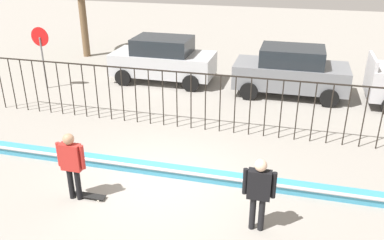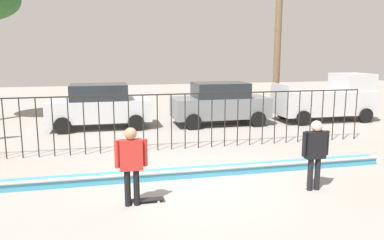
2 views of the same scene
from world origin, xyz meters
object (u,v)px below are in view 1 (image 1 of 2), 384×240
object	(u,v)px
parked_car_silver	(163,59)
parked_car_gray	(291,71)
skateboard	(89,196)
camera_operator	(259,189)
stop_sign	(42,49)
skateboarder	(71,161)

from	to	relation	value
parked_car_silver	parked_car_gray	world-z (taller)	same
skateboard	camera_operator	distance (m)	4.07
skateboard	stop_sign	world-z (taller)	stop_sign
skateboard	parked_car_gray	xyz separation A→B (m)	(4.28, 8.38, 0.91)
skateboarder	parked_car_gray	size ratio (longest dim) A/B	0.39
camera_operator	parked_car_silver	size ratio (longest dim) A/B	0.39
skateboarder	skateboard	size ratio (longest dim) A/B	2.12
parked_car_silver	parked_car_gray	distance (m)	5.31
camera_operator	parked_car_gray	world-z (taller)	parked_car_gray
camera_operator	parked_car_silver	bearing A→B (deg)	-60.89
parked_car_silver	parked_car_gray	xyz separation A→B (m)	(5.30, -0.35, 0.00)
skateboarder	skateboard	world-z (taller)	skateboarder
camera_operator	parked_car_gray	xyz separation A→B (m)	(0.32, 8.51, -0.03)
skateboarder	parked_car_gray	world-z (taller)	parked_car_gray
parked_car_silver	parked_car_gray	bearing A→B (deg)	-3.14
skateboard	parked_car_silver	world-z (taller)	parked_car_silver
parked_car_gray	stop_sign	size ratio (longest dim) A/B	1.72
camera_operator	parked_car_gray	size ratio (longest dim) A/B	0.39
camera_operator	parked_car_gray	bearing A→B (deg)	-92.39
skateboarder	camera_operator	size ratio (longest dim) A/B	1.01
skateboarder	stop_sign	world-z (taller)	stop_sign
skateboard	parked_car_gray	size ratio (longest dim) A/B	0.19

